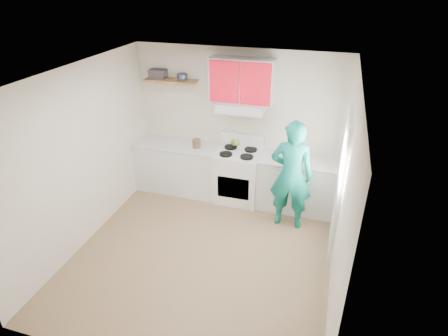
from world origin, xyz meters
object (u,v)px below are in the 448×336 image
(crock, at_px, (197,144))
(person, at_px, (291,175))
(kettle, at_px, (236,142))
(tin, at_px, (182,77))
(stove, at_px, (238,176))

(crock, distance_m, person, 1.79)
(kettle, distance_m, person, 1.33)
(person, bearing_deg, kettle, -34.49)
(tin, relative_size, crock, 0.99)
(stove, bearing_deg, person, -27.56)
(tin, height_order, person, tin)
(kettle, bearing_deg, stove, -75.02)
(kettle, xyz_separation_m, crock, (-0.63, -0.27, -0.00))
(stove, xyz_separation_m, person, (0.96, -0.50, 0.44))
(tin, relative_size, kettle, 1.02)
(stove, bearing_deg, kettle, 115.31)
(stove, relative_size, tin, 5.39)
(tin, height_order, kettle, tin)
(stove, xyz_separation_m, crock, (-0.75, -0.01, 0.53))
(kettle, relative_size, person, 0.09)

